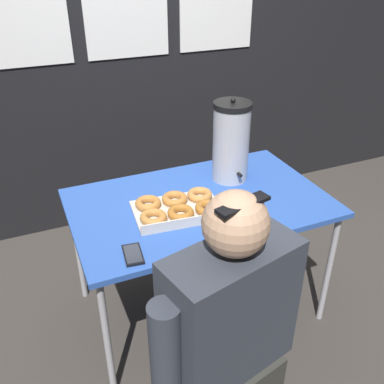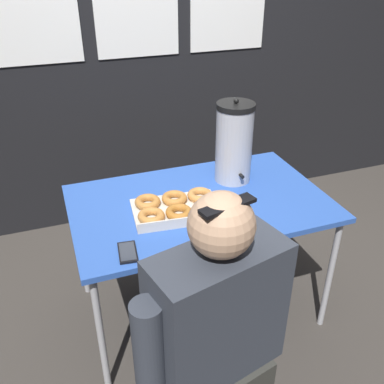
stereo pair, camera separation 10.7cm
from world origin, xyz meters
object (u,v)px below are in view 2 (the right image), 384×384
(donut_box, at_px, (177,207))
(person_seated, at_px, (216,346))
(coffee_urn, at_px, (234,143))
(cell_phone, at_px, (128,252))

(donut_box, distance_m, person_seated, 0.72)
(coffee_urn, bearing_deg, cell_phone, -146.60)
(cell_phone, distance_m, person_seated, 0.53)
(person_seated, bearing_deg, donut_box, -109.82)
(coffee_urn, bearing_deg, person_seated, -117.39)
(coffee_urn, relative_size, cell_phone, 3.05)
(coffee_urn, relative_size, person_seated, 0.38)
(donut_box, relative_size, coffee_urn, 0.98)
(donut_box, bearing_deg, cell_phone, -135.62)
(coffee_urn, bearing_deg, donut_box, -151.20)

